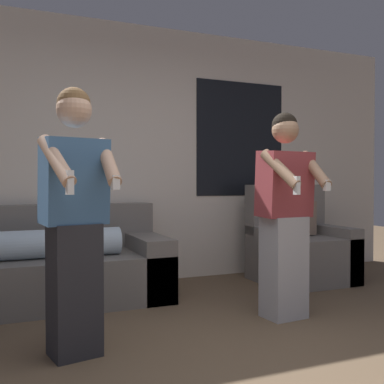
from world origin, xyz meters
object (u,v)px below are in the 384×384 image
(couch, at_px, (56,268))
(person_left, at_px, (75,219))
(person_right, at_px, (285,215))
(armchair, at_px, (299,249))

(couch, relative_size, person_left, 1.18)
(couch, height_order, person_right, person_right)
(couch, relative_size, person_right, 1.20)
(couch, xyz_separation_m, person_right, (1.59, -1.17, 0.50))
(person_right, bearing_deg, couch, 143.62)
(person_left, bearing_deg, person_right, 5.77)
(person_right, bearing_deg, armchair, 49.36)
(couch, bearing_deg, person_left, -90.90)
(couch, distance_m, armchair, 2.48)
(armchair, bearing_deg, couch, 176.84)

